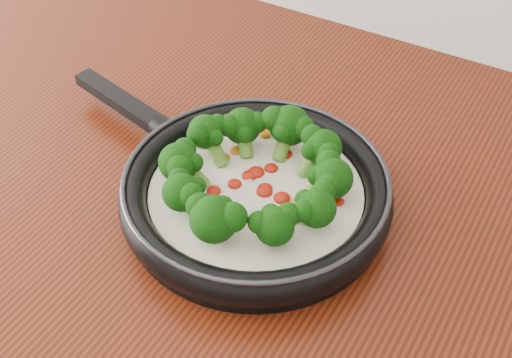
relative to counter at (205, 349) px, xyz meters
The scene contains 2 objects.
counter is the anchor object (origin of this frame).
skillet 0.50m from the counter, 20.84° to the right, with size 0.51×0.38×0.09m.
Camera 1 is at (0.42, 0.56, 1.47)m, focal length 48.21 mm.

